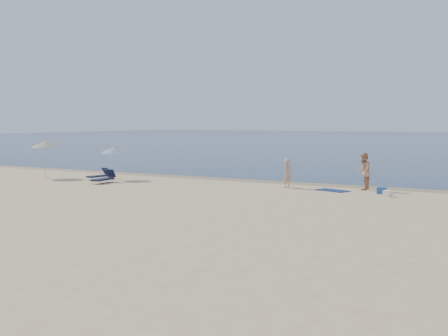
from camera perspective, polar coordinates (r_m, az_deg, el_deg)
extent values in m
cube|color=#847254|center=(32.67, 5.34, -1.42)|extent=(240.00, 1.60, 0.00)
imported|color=tan|center=(29.93, 6.50, -0.51)|extent=(0.46, 0.62, 1.55)
imported|color=tan|center=(29.62, 13.96, -0.33)|extent=(0.77, 0.96, 1.91)
cube|color=#0F1B4C|center=(29.00, 10.97, -2.25)|extent=(1.85, 1.43, 0.03)
cube|color=white|center=(27.35, 16.24, -2.50)|extent=(0.40, 0.37, 0.28)
cube|color=#1D539D|center=(28.31, 15.72, -2.21)|extent=(0.51, 0.40, 0.33)
cylinder|color=silver|center=(34.61, -11.25, 0.33)|extent=(0.04, 0.25, 1.86)
cone|color=silver|center=(34.71, -11.05, 1.87)|extent=(1.64, 1.66, 0.47)
sphere|color=silver|center=(34.71, -11.05, 2.13)|extent=(0.05, 0.05, 0.05)
cylinder|color=silver|center=(36.83, -17.82, 0.69)|extent=(0.11, 0.22, 2.17)
cone|color=beige|center=(36.89, -17.67, 2.38)|extent=(2.34, 2.36, 0.49)
sphere|color=silver|center=(36.88, -17.68, 2.67)|extent=(0.06, 0.06, 0.06)
cube|color=#161C3D|center=(34.73, -12.71, -0.81)|extent=(0.66, 1.44, 0.09)
cube|color=#161C3D|center=(35.17, -11.88, -0.31)|extent=(0.54, 0.39, 0.45)
cylinder|color=#A5A5AD|center=(34.59, -12.48, -1.00)|extent=(0.03, 0.03, 0.20)
cube|color=#141A37|center=(32.64, -12.22, -1.12)|extent=(0.71, 1.57, 0.10)
cube|color=#141A37|center=(33.23, -11.47, -0.51)|extent=(0.59, 0.42, 0.49)
cylinder|color=#A5A5AD|center=(32.52, -11.90, -1.34)|extent=(0.03, 0.03, 0.22)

